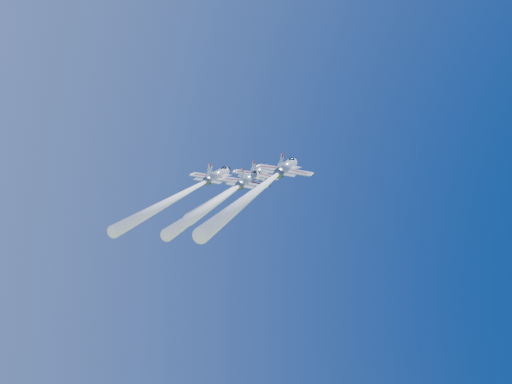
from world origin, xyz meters
TOP-DOWN VIEW (x-y plane):
  - jet_lead at (-5.22, -2.56)m, footprint 25.22×25.20m
  - jet_left at (-13.99, -0.96)m, footprint 26.38×26.55m
  - jet_right at (-7.72, -13.08)m, footprint 29.72×29.95m
  - jet_slot at (-12.12, -9.26)m, footprint 24.03×24.06m

SIDE VIEW (x-z plane):
  - jet_slot at x=-12.12m, z-range 64.92..92.36m
  - jet_right at x=-7.72m, z-range 62.47..97.64m
  - jet_left at x=-13.99m, z-range 65.07..96.06m
  - jet_lead at x=-5.22m, z-range 68.12..96.62m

